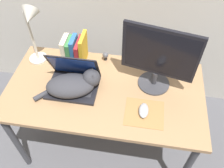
% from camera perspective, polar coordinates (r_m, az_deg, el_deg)
% --- Properties ---
extents(desk, '(1.31, 0.69, 0.72)m').
position_cam_1_polar(desk, '(1.63, -1.77, -2.97)').
color(desk, '#93704C').
rests_on(desk, ground_plane).
extents(laptop, '(0.33, 0.25, 0.25)m').
position_cam_1_polar(laptop, '(1.57, -9.27, 0.81)').
color(laptop, black).
rests_on(laptop, desk).
extents(cat, '(0.41, 0.26, 0.15)m').
position_cam_1_polar(cat, '(1.53, -9.14, -0.08)').
color(cat, '#333338').
rests_on(cat, desk).
extents(external_monitor, '(0.45, 0.21, 0.44)m').
position_cam_1_polar(external_monitor, '(1.46, 11.16, 6.21)').
color(external_monitor, '#333338').
rests_on(external_monitor, desk).
extents(mousepad, '(0.24, 0.21, 0.00)m').
position_cam_1_polar(mousepad, '(1.46, 7.76, -6.93)').
color(mousepad, olive).
rests_on(mousepad, desk).
extents(computer_mouse, '(0.06, 0.11, 0.03)m').
position_cam_1_polar(computer_mouse, '(1.45, 7.62, -6.32)').
color(computer_mouse, '#99999E').
rests_on(computer_mouse, mousepad).
extents(book_row, '(0.16, 0.17, 0.23)m').
position_cam_1_polar(book_row, '(1.71, -8.92, 7.99)').
color(book_row, beige).
rests_on(book_row, desk).
extents(desk_lamp, '(0.17, 0.17, 0.47)m').
position_cam_1_polar(desk_lamp, '(1.63, -18.90, 13.04)').
color(desk_lamp, beige).
rests_on(desk_lamp, desk).
extents(webcam, '(0.04, 0.04, 0.07)m').
position_cam_1_polar(webcam, '(1.73, -1.59, 6.86)').
color(webcam, '#232328').
rests_on(webcam, desk).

